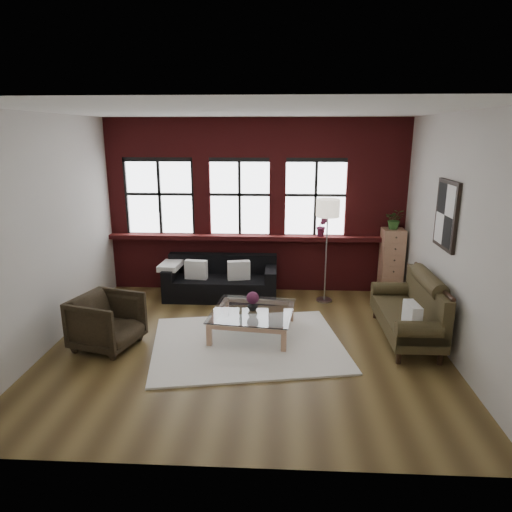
{
  "coord_description": "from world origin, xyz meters",
  "views": [
    {
      "loc": [
        0.44,
        -5.97,
        2.94
      ],
      "look_at": [
        0.1,
        0.6,
        1.15
      ],
      "focal_mm": 32.0,
      "sensor_mm": 36.0,
      "label": 1
    }
  ],
  "objects_px": {
    "vintage_settee": "(406,308)",
    "vase": "(253,305)",
    "dark_sofa": "(221,278)",
    "coffee_table": "(253,322)",
    "drawer_chest": "(391,263)",
    "floor_lamp": "(326,247)",
    "armchair": "(107,322)"
  },
  "relations": [
    {
      "from": "vintage_settee",
      "to": "vase",
      "type": "distance_m",
      "value": 2.24
    },
    {
      "from": "dark_sofa",
      "to": "coffee_table",
      "type": "distance_m",
      "value": 1.7
    },
    {
      "from": "drawer_chest",
      "to": "floor_lamp",
      "type": "height_order",
      "value": "floor_lamp"
    },
    {
      "from": "dark_sofa",
      "to": "floor_lamp",
      "type": "distance_m",
      "value": 1.98
    },
    {
      "from": "vintage_settee",
      "to": "coffee_table",
      "type": "relative_size",
      "value": 1.51
    },
    {
      "from": "coffee_table",
      "to": "drawer_chest",
      "type": "xyz_separation_m",
      "value": [
        2.44,
        1.82,
        0.44
      ]
    },
    {
      "from": "vintage_settee",
      "to": "floor_lamp",
      "type": "relative_size",
      "value": 0.9
    },
    {
      "from": "dark_sofa",
      "to": "armchair",
      "type": "relative_size",
      "value": 2.44
    },
    {
      "from": "vintage_settee",
      "to": "coffee_table",
      "type": "bearing_deg",
      "value": 178.88
    },
    {
      "from": "vase",
      "to": "floor_lamp",
      "type": "bearing_deg",
      "value": 50.5
    },
    {
      "from": "armchair",
      "to": "vase",
      "type": "relative_size",
      "value": 5.3
    },
    {
      "from": "coffee_table",
      "to": "drawer_chest",
      "type": "distance_m",
      "value": 3.07
    },
    {
      "from": "dark_sofa",
      "to": "drawer_chest",
      "type": "relative_size",
      "value": 1.61
    },
    {
      "from": "vintage_settee",
      "to": "coffee_table",
      "type": "height_order",
      "value": "vintage_settee"
    },
    {
      "from": "vase",
      "to": "drawer_chest",
      "type": "xyz_separation_m",
      "value": [
        2.44,
        1.82,
        0.17
      ]
    },
    {
      "from": "armchair",
      "to": "vase",
      "type": "height_order",
      "value": "armchair"
    },
    {
      "from": "vase",
      "to": "armchair",
      "type": "bearing_deg",
      "value": -165.45
    },
    {
      "from": "dark_sofa",
      "to": "vintage_settee",
      "type": "distance_m",
      "value": 3.32
    },
    {
      "from": "dark_sofa",
      "to": "vintage_settee",
      "type": "xyz_separation_m",
      "value": [
        2.91,
        -1.6,
        0.11
      ]
    },
    {
      "from": "coffee_table",
      "to": "floor_lamp",
      "type": "distance_m",
      "value": 2.06
    },
    {
      "from": "vase",
      "to": "floor_lamp",
      "type": "height_order",
      "value": "floor_lamp"
    },
    {
      "from": "dark_sofa",
      "to": "drawer_chest",
      "type": "xyz_separation_m",
      "value": [
        3.11,
        0.27,
        0.26
      ]
    },
    {
      "from": "vintage_settee",
      "to": "drawer_chest",
      "type": "distance_m",
      "value": 1.88
    },
    {
      "from": "dark_sofa",
      "to": "floor_lamp",
      "type": "relative_size",
      "value": 1.02
    },
    {
      "from": "vase",
      "to": "vintage_settee",
      "type": "bearing_deg",
      "value": -1.12
    },
    {
      "from": "floor_lamp",
      "to": "vase",
      "type": "bearing_deg",
      "value": -129.5
    },
    {
      "from": "dark_sofa",
      "to": "armchair",
      "type": "xyz_separation_m",
      "value": [
        -1.34,
        -2.07,
        0.01
      ]
    },
    {
      "from": "armchair",
      "to": "vintage_settee",
      "type": "bearing_deg",
      "value": -67.12
    },
    {
      "from": "vintage_settee",
      "to": "coffee_table",
      "type": "distance_m",
      "value": 2.25
    },
    {
      "from": "coffee_table",
      "to": "vase",
      "type": "xyz_separation_m",
      "value": [
        -0.0,
        0.0,
        0.27
      ]
    },
    {
      "from": "armchair",
      "to": "drawer_chest",
      "type": "height_order",
      "value": "drawer_chest"
    },
    {
      "from": "vintage_settee",
      "to": "floor_lamp",
      "type": "xyz_separation_m",
      "value": [
        -1.03,
        1.51,
        0.52
      ]
    }
  ]
}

